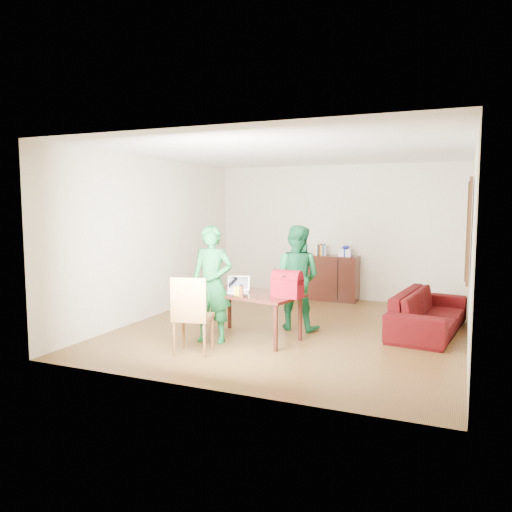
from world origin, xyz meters
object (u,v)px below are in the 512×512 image
at_px(person_near, 212,284).
at_px(red_bag, 287,287).
at_px(chair, 193,331).
at_px(table, 251,298).
at_px(laptop, 238,289).
at_px(person_far, 296,277).
at_px(bottle, 241,291).
at_px(sofa, 429,312).

relative_size(person_near, red_bag, 4.13).
xyz_separation_m(chair, red_bag, (1.00, 0.81, 0.52)).
bearing_deg(chair, table, 53.54).
bearing_deg(chair, laptop, 62.78).
relative_size(chair, person_near, 0.62).
bearing_deg(person_near, laptop, 40.95).
bearing_deg(laptop, person_near, -149.94).
height_order(table, person_near, person_near).
relative_size(person_far, bottle, 9.04).
height_order(table, bottle, bottle).
distance_m(bottle, sofa, 2.92).
bearing_deg(sofa, laptop, 126.76).
xyz_separation_m(laptop, sofa, (2.50, 1.42, -0.40)).
relative_size(bottle, sofa, 0.08).
height_order(person_near, sofa, person_near).
distance_m(chair, laptop, 1.00).
xyz_separation_m(chair, bottle, (0.43, 0.56, 0.46)).
distance_m(table, sofa, 2.72).
bearing_deg(bottle, red_bag, 23.01).
relative_size(person_near, sofa, 0.78).
bearing_deg(laptop, red_bag, -25.71).
relative_size(table, person_near, 0.95).
relative_size(chair, bottle, 5.71).
xyz_separation_m(bottle, sofa, (2.30, 1.75, -0.45)).
bearing_deg(chair, red_bag, 26.04).
bearing_deg(table, sofa, 42.71).
relative_size(bottle, red_bag, 0.45).
distance_m(person_near, laptop, 0.41).
relative_size(person_far, sofa, 0.77).
xyz_separation_m(chair, person_near, (-0.03, 0.58, 0.52)).
bearing_deg(chair, bottle, 39.99).
bearing_deg(laptop, bottle, -78.05).
relative_size(table, red_bag, 3.92).
xyz_separation_m(table, laptop, (-0.18, -0.04, 0.12)).
distance_m(chair, person_far, 1.98).
distance_m(person_near, person_far, 1.43).
bearing_deg(laptop, table, -6.44).
distance_m(table, chair, 1.06).
bearing_deg(person_near, chair, -96.03).
distance_m(table, person_far, 0.93).
xyz_separation_m(person_far, sofa, (1.91, 0.58, -0.50)).
bearing_deg(laptop, person_far, 35.00).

